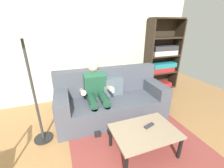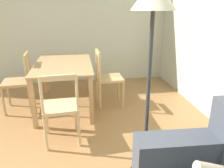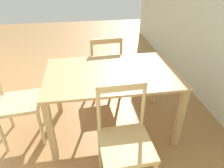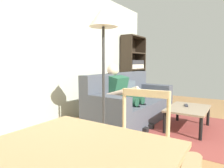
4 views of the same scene
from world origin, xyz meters
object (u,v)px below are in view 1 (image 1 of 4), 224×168
at_px(coffee_table, 144,133).
at_px(tv_remote, 149,126).
at_px(bookshelf, 162,60).
at_px(couch, 111,100).
at_px(floor_lamp, 22,41).
at_px(person_lounging, 96,92).

distance_m(coffee_table, tv_remote, 0.13).
bearing_deg(tv_remote, bookshelf, -57.00).
height_order(couch, floor_lamp, floor_lamp).
relative_size(person_lounging, bookshelf, 0.59).
xyz_separation_m(couch, person_lounging, (-0.29, -0.00, 0.23)).
bearing_deg(tv_remote, floor_lamp, 47.44).
distance_m(person_lounging, bookshelf, 2.27).
height_order(person_lounging, tv_remote, person_lounging).
xyz_separation_m(tv_remote, floor_lamp, (-1.48, 0.72, 1.15)).
xyz_separation_m(bookshelf, floor_lamp, (-3.06, -1.12, 0.72)).
height_order(coffee_table, bookshelf, bookshelf).
xyz_separation_m(couch, coffee_table, (0.11, -1.05, -0.01)).
height_order(person_lounging, coffee_table, person_lounging).
height_order(tv_remote, floor_lamp, floor_lamp).
bearing_deg(coffee_table, tv_remote, 26.27).
bearing_deg(coffee_table, floor_lamp, 150.56).
relative_size(coffee_table, bookshelf, 0.47).
xyz_separation_m(coffee_table, bookshelf, (1.68, 1.90, 0.49)).
bearing_deg(coffee_table, person_lounging, 111.08).
bearing_deg(floor_lamp, tv_remote, -26.15).
bearing_deg(bookshelf, couch, -154.66).
xyz_separation_m(couch, floor_lamp, (-1.26, -0.27, 1.20)).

